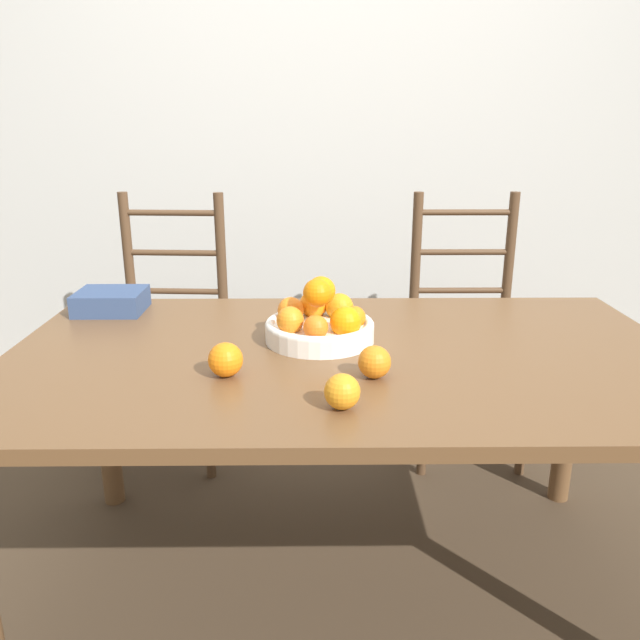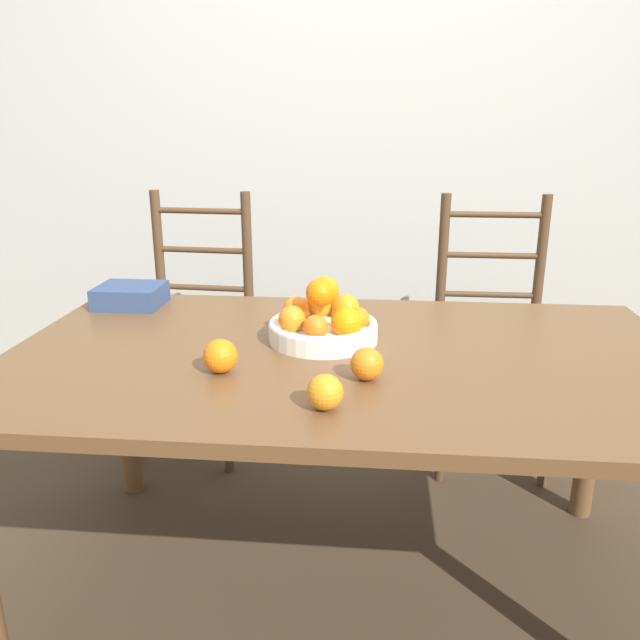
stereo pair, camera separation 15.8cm
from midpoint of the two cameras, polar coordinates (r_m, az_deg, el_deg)
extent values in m
plane|color=#423323|center=(1.99, 4.57, -22.97)|extent=(12.00, 12.00, 0.00)
cube|color=beige|center=(3.07, 5.73, 17.61)|extent=(8.00, 0.06, 2.60)
cube|color=brown|center=(1.62, 5.17, -3.52)|extent=(1.76, 1.02, 0.03)
cylinder|color=brown|center=(2.30, -15.45, -7.38)|extent=(0.07, 0.07, 0.69)
cylinder|color=brown|center=(2.31, 25.48, -8.50)|extent=(0.07, 0.07, 0.69)
cylinder|color=white|center=(1.69, 2.97, -1.19)|extent=(0.29, 0.29, 0.05)
torus|color=white|center=(1.68, 2.98, -0.44)|extent=(0.29, 0.29, 0.02)
sphere|color=orange|center=(1.67, 6.19, 0.08)|extent=(0.06, 0.06, 0.06)
sphere|color=orange|center=(1.74, 4.96, 1.08)|extent=(0.08, 0.08, 0.08)
sphere|color=orange|center=(1.76, 2.61, 1.44)|extent=(0.08, 0.08, 0.08)
sphere|color=orange|center=(1.72, 0.43, 0.94)|extent=(0.07, 0.07, 0.07)
sphere|color=orange|center=(1.62, 0.19, 0.03)|extent=(0.07, 0.07, 0.07)
sphere|color=orange|center=(1.58, 2.45, -0.71)|extent=(0.06, 0.06, 0.06)
sphere|color=orange|center=(1.61, 5.31, -0.29)|extent=(0.08, 0.08, 0.08)
sphere|color=orange|center=(1.65, 3.17, 2.65)|extent=(0.08, 0.08, 0.08)
sphere|color=orange|center=(1.65, 2.98, 2.48)|extent=(0.07, 0.07, 0.07)
sphere|color=orange|center=(1.63, 2.78, 2.45)|extent=(0.08, 0.08, 0.08)
sphere|color=orange|center=(1.28, 4.02, -6.68)|extent=(0.08, 0.08, 0.08)
sphere|color=orange|center=(1.47, -6.08, -3.36)|extent=(0.08, 0.08, 0.08)
sphere|color=orange|center=(1.44, 7.47, -4.07)|extent=(0.08, 0.08, 0.08)
cylinder|color=#513823|center=(2.52, -15.04, -7.95)|extent=(0.04, 0.04, 0.46)
cylinder|color=#513823|center=(2.40, -6.61, -8.79)|extent=(0.04, 0.04, 0.46)
cylinder|color=#513823|center=(2.73, -12.52, 0.64)|extent=(0.04, 0.04, 1.04)
cylinder|color=#513823|center=(2.62, -4.75, 0.27)|extent=(0.04, 0.04, 1.04)
cube|color=#513823|center=(2.52, -9.90, -1.50)|extent=(0.44, 0.43, 0.04)
cylinder|color=#513823|center=(2.64, -8.83, 2.91)|extent=(0.38, 0.05, 0.02)
cylinder|color=#513823|center=(2.60, -9.00, 6.32)|extent=(0.38, 0.05, 0.02)
cylinder|color=#513823|center=(2.58, -9.17, 9.81)|extent=(0.38, 0.05, 0.02)
cylinder|color=#513823|center=(2.39, 13.04, -9.30)|extent=(0.04, 0.04, 0.46)
cylinder|color=#513823|center=(2.47, 21.92, -9.26)|extent=(0.04, 0.04, 0.46)
cylinder|color=#513823|center=(2.61, 12.53, -0.13)|extent=(0.04, 0.04, 1.04)
cylinder|color=#513823|center=(2.69, 20.59, -0.36)|extent=(0.04, 0.04, 1.04)
cube|color=#513823|center=(2.49, 17.28, -2.29)|extent=(0.42, 0.40, 0.04)
cylinder|color=#513823|center=(2.61, 16.84, 2.21)|extent=(0.38, 0.03, 0.02)
cylinder|color=#513823|center=(2.58, 17.15, 5.64)|extent=(0.38, 0.03, 0.02)
cylinder|color=#513823|center=(2.55, 17.47, 9.16)|extent=(0.38, 0.03, 0.02)
cube|color=#334770|center=(2.08, -14.88, 2.14)|extent=(0.20, 0.17, 0.07)
camera|label=1|loc=(0.08, -87.14, 0.90)|focal=35.00mm
camera|label=2|loc=(0.08, 92.86, -0.90)|focal=35.00mm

